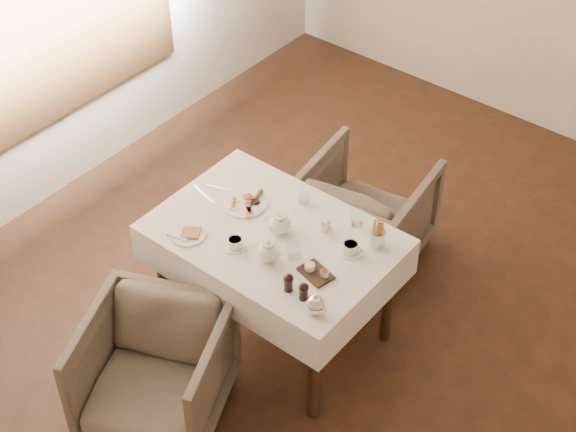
{
  "coord_description": "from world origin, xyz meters",
  "views": [
    {
      "loc": [
        1.95,
        -2.99,
        3.9
      ],
      "look_at": [
        -0.25,
        -0.24,
        0.82
      ],
      "focal_mm": 55.0,
      "sensor_mm": 36.0,
      "label": 1
    }
  ],
  "objects_px": {
    "armchair_near": "(155,370)",
    "armchair_far": "(365,212)",
    "breakfast_plate": "(245,202)",
    "table": "(274,249)",
    "teapot_centre": "(279,223)"
  },
  "relations": [
    {
      "from": "armchair_near",
      "to": "breakfast_plate",
      "type": "distance_m",
      "value": 1.03
    },
    {
      "from": "breakfast_plate",
      "to": "armchair_near",
      "type": "bearing_deg",
      "value": -68.4
    },
    {
      "from": "armchair_far",
      "to": "armchair_near",
      "type": "bearing_deg",
      "value": 77.83
    },
    {
      "from": "table",
      "to": "armchair_near",
      "type": "relative_size",
      "value": 1.78
    },
    {
      "from": "armchair_far",
      "to": "teapot_centre",
      "type": "height_order",
      "value": "teapot_centre"
    },
    {
      "from": "armchair_near",
      "to": "armchair_far",
      "type": "relative_size",
      "value": 0.98
    },
    {
      "from": "teapot_centre",
      "to": "breakfast_plate",
      "type": "bearing_deg",
      "value": 153.34
    },
    {
      "from": "armchair_near",
      "to": "table",
      "type": "bearing_deg",
      "value": 58.78
    },
    {
      "from": "table",
      "to": "teapot_centre",
      "type": "bearing_deg",
      "value": 55.74
    },
    {
      "from": "armchair_near",
      "to": "armchair_far",
      "type": "xyz_separation_m",
      "value": [
        0.14,
        1.69,
        0.01
      ]
    },
    {
      "from": "armchair_far",
      "to": "breakfast_plate",
      "type": "bearing_deg",
      "value": 61.04
    },
    {
      "from": "teapot_centre",
      "to": "armchair_near",
      "type": "bearing_deg",
      "value": -112.95
    },
    {
      "from": "armchair_near",
      "to": "breakfast_plate",
      "type": "height_order",
      "value": "breakfast_plate"
    },
    {
      "from": "table",
      "to": "armchair_far",
      "type": "height_order",
      "value": "table"
    },
    {
      "from": "breakfast_plate",
      "to": "teapot_centre",
      "type": "distance_m",
      "value": 0.31
    }
  ]
}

